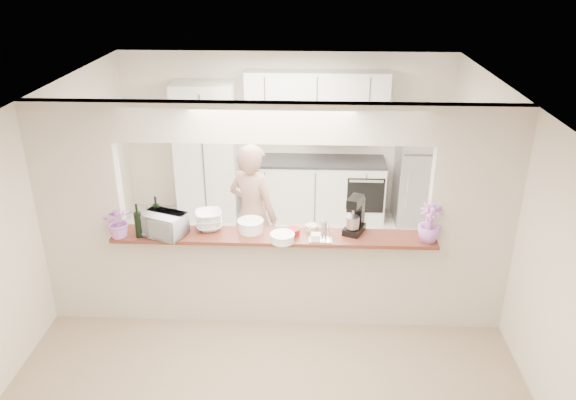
# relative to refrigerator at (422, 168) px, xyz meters

# --- Properties ---
(floor) EXTENTS (6.00, 6.00, 0.00)m
(floor) POSITION_rel_refrigerator_xyz_m (-2.05, -2.65, -0.85)
(floor) COLOR tan
(floor) RESTS_ON ground
(tile_overlay) EXTENTS (5.00, 2.90, 0.01)m
(tile_overlay) POSITION_rel_refrigerator_xyz_m (-2.05, -1.10, -0.84)
(tile_overlay) COLOR beige
(tile_overlay) RESTS_ON floor
(partition) EXTENTS (5.00, 0.15, 2.50)m
(partition) POSITION_rel_refrigerator_xyz_m (-2.05, -2.65, 0.63)
(partition) COLOR beige
(partition) RESTS_ON floor
(bar_counter) EXTENTS (3.40, 0.38, 1.09)m
(bar_counter) POSITION_rel_refrigerator_xyz_m (-2.05, -2.65, -0.27)
(bar_counter) COLOR beige
(bar_counter) RESTS_ON floor
(kitchen_cabinets) EXTENTS (3.15, 0.62, 2.25)m
(kitchen_cabinets) POSITION_rel_refrigerator_xyz_m (-2.24, 0.07, 0.12)
(kitchen_cabinets) COLOR white
(kitchen_cabinets) RESTS_ON floor
(refrigerator) EXTENTS (0.75, 0.70, 1.70)m
(refrigerator) POSITION_rel_refrigerator_xyz_m (0.00, 0.00, 0.00)
(refrigerator) COLOR #A3A3A7
(refrigerator) RESTS_ON floor
(flower_left) EXTENTS (0.40, 0.38, 0.36)m
(flower_left) POSITION_rel_refrigerator_xyz_m (-3.65, -2.80, 0.42)
(flower_left) COLOR #C367A6
(flower_left) RESTS_ON bar_counter
(wine_bottle_a) EXTENTS (0.07, 0.07, 0.37)m
(wine_bottle_a) POSITION_rel_refrigerator_xyz_m (-3.31, -2.58, 0.38)
(wine_bottle_a) COLOR black
(wine_bottle_a) RESTS_ON bar_counter
(wine_bottle_b) EXTENTS (0.08, 0.08, 0.38)m
(wine_bottle_b) POSITION_rel_refrigerator_xyz_m (-3.45, -2.80, 0.39)
(wine_bottle_b) COLOR black
(wine_bottle_b) RESTS_ON bar_counter
(toaster_oven) EXTENTS (0.52, 0.44, 0.25)m
(toaster_oven) POSITION_rel_refrigerator_xyz_m (-3.20, -2.75, 0.36)
(toaster_oven) COLOR #B9B9BF
(toaster_oven) RESTS_ON bar_counter
(serving_bowls) EXTENTS (0.33, 0.33, 0.21)m
(serving_bowls) POSITION_rel_refrigerator_xyz_m (-2.75, -2.60, 0.34)
(serving_bowls) COLOR white
(serving_bowls) RESTS_ON bar_counter
(plate_stack_a) EXTENTS (0.28, 0.28, 0.13)m
(plate_stack_a) POSITION_rel_refrigerator_xyz_m (-2.30, -2.62, 0.30)
(plate_stack_a) COLOR white
(plate_stack_a) RESTS_ON bar_counter
(plate_stack_b) EXTENTS (0.25, 0.25, 0.09)m
(plate_stack_b) POSITION_rel_refrigerator_xyz_m (-1.95, -2.84, 0.28)
(plate_stack_b) COLOR white
(plate_stack_b) RESTS_ON bar_counter
(red_bowl) EXTENTS (0.15, 0.15, 0.07)m
(red_bowl) POSITION_rel_refrigerator_xyz_m (-1.85, -2.68, 0.27)
(red_bowl) COLOR maroon
(red_bowl) RESTS_ON bar_counter
(tan_bowl) EXTENTS (0.13, 0.13, 0.06)m
(tan_bowl) POSITION_rel_refrigerator_xyz_m (-1.65, -2.57, 0.27)
(tan_bowl) COLOR #C9B28E
(tan_bowl) RESTS_ON bar_counter
(utensil_caddy) EXTENTS (0.24, 0.14, 0.22)m
(utensil_caddy) POSITION_rel_refrigerator_xyz_m (-1.56, -2.80, 0.33)
(utensil_caddy) COLOR silver
(utensil_caddy) RESTS_ON bar_counter
(stand_mixer) EXTENTS (0.27, 0.32, 0.41)m
(stand_mixer) POSITION_rel_refrigerator_xyz_m (-1.19, -2.59, 0.42)
(stand_mixer) COLOR black
(stand_mixer) RESTS_ON bar_counter
(flower_right) EXTENTS (0.24, 0.24, 0.42)m
(flower_right) POSITION_rel_refrigerator_xyz_m (-0.45, -2.76, 0.45)
(flower_right) COLOR #B763B4
(flower_right) RESTS_ON bar_counter
(person) EXTENTS (0.79, 0.70, 1.81)m
(person) POSITION_rel_refrigerator_xyz_m (-2.36, -1.85, 0.05)
(person) COLOR tan
(person) RESTS_ON floor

